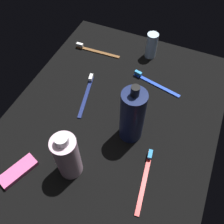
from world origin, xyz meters
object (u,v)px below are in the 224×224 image
Objects in this scene: lotion_bottle at (132,116)px; deodorant_stick at (151,45)px; bodywash_bottle at (67,156)px; toothbrush_blue at (154,83)px; toothbrush_brown at (95,50)px; snack_bar_pink at (18,171)px; toothbrush_navy at (87,93)px; toothbrush_red at (145,177)px.

deodorant_stick is at bearing 8.87° from lotion_bottle.
bodywash_bottle is 0.96× the size of toothbrush_blue.
deodorant_stick is at bearing -5.77° from bodywash_bottle.
toothbrush_blue is at bearing -156.69° from deodorant_stick.
lotion_bottle is 1.16× the size of toothbrush_brown.
bodywash_bottle is at bearing -41.21° from snack_bar_pink.
deodorant_stick is 15.12cm from toothbrush_blue.
snack_bar_pink is (-52.26, -2.42, 0.14)cm from toothbrush_brown.
toothbrush_blue is at bearing -15.87° from bodywash_bottle.
toothbrush_navy and toothbrush_brown have the same top height.
deodorant_stick is 0.55× the size of toothbrush_navy.
toothbrush_brown is (20.33, 6.84, 0.00)cm from toothbrush_navy.
toothbrush_blue is 34.17cm from toothbrush_red.
toothbrush_navy is (8.48, 18.91, -8.66)cm from lotion_bottle.
lotion_bottle reaches higher than toothbrush_brown.
toothbrush_red is at bearing -165.88° from toothbrush_blue.
snack_bar_pink is (-23.46, 23.33, -8.52)cm from lotion_bottle.
lotion_bottle reaches higher than toothbrush_blue.
snack_bar_pink is at bearing -177.35° from toothbrush_brown.
bodywash_bottle is 1.65× the size of snack_bar_pink.
bodywash_bottle is at bearing 174.23° from deodorant_stick.
toothbrush_brown is at bearing 40.56° from toothbrush_red.
toothbrush_red is at bearing -142.76° from lotion_bottle.
toothbrush_brown is 1.00× the size of toothbrush_red.
bodywash_bottle is 15.86cm from snack_bar_pink.
snack_bar_pink is at bearing 135.16° from lotion_bottle.
toothbrush_red is 1.73× the size of snack_bar_pink.
toothbrush_red is at bearing -163.14° from deodorant_stick.
toothbrush_brown and toothbrush_red have the same top height.
toothbrush_red is (-33.14, -8.34, 0.00)cm from toothbrush_blue.
lotion_bottle reaches higher than toothbrush_red.
toothbrush_brown is (45.65, 15.00, -7.19)cm from bodywash_bottle.
deodorant_stick is 21.65cm from toothbrush_brown.
toothbrush_blue is (21.84, -0.25, -8.66)cm from lotion_bottle.
lotion_bottle is 35.86cm from deodorant_stick.
bodywash_bottle is at bearing 106.00° from toothbrush_red.
lotion_bottle is 23.49cm from toothbrush_blue.
lotion_bottle is 39.59cm from toothbrush_brown.
lotion_bottle reaches higher than bodywash_bottle.
toothbrush_brown reaches higher than snack_bar_pink.
lotion_bottle is 1.17× the size of toothbrush_red.
deodorant_stick is 0.54× the size of toothbrush_red.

